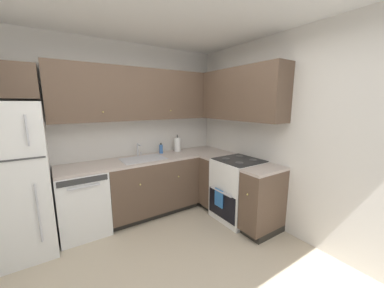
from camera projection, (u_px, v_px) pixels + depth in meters
ground_plane at (173, 287)px, 2.10m from camera, size 3.45×3.53×0.02m
wall_back at (116, 131)px, 3.32m from camera, size 3.55×0.05×2.62m
wall_right at (291, 137)px, 2.80m from camera, size 0.05×3.63×2.62m
refrigerator at (9, 182)px, 2.40m from camera, size 0.78×0.74×1.75m
dishwasher at (83, 202)px, 2.91m from camera, size 0.60×0.63×0.87m
lower_cabinets_back at (152, 186)px, 3.45m from camera, size 1.39×0.62×0.87m
countertop_back at (151, 159)px, 3.37m from camera, size 2.59×0.60×0.03m
lower_cabinets_right at (240, 192)px, 3.22m from camera, size 0.62×1.21×0.87m
countertop_right at (241, 163)px, 3.14m from camera, size 0.60×1.21×0.03m
oven_range at (238, 189)px, 3.27m from camera, size 0.68×0.62×1.06m
upper_cabinets_back at (135, 95)px, 3.22m from camera, size 2.27×0.34×0.75m
upper_cabinets_right at (233, 95)px, 3.33m from camera, size 0.32×1.76×0.75m
sink at (143, 162)px, 3.27m from camera, size 0.63×0.40×0.10m
faucet at (138, 149)px, 3.41m from camera, size 0.07×0.16×0.20m
soap_bottle at (161, 149)px, 3.64m from camera, size 0.06×0.06×0.17m
paper_towel_roll at (177, 144)px, 3.78m from camera, size 0.11×0.11×0.30m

